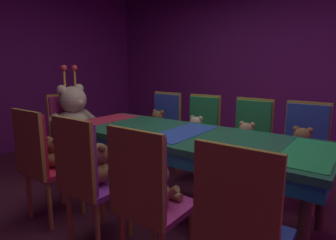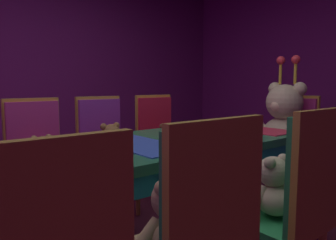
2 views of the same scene
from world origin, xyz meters
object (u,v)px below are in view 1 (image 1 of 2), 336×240
(teddy_left_3, at_px, (55,154))
(chair_right_1, at_px, (251,135))
(chair_right_0, at_px, (304,142))
(king_teddy_bear, at_px, (74,115))
(banquet_table, at_px, (183,142))
(teddy_left_2, at_px, (100,166))
(teddy_right_2, at_px, (195,130))
(teddy_right_0, at_px, (301,146))
(chair_right_2, at_px, (201,127))
(chair_right_3, at_px, (164,122))
(chair_left_2, at_px, (84,171))
(chair_left_3, at_px, (39,155))
(throne_chair, at_px, (67,125))
(chair_left_1, at_px, (144,191))
(teddy_right_3, at_px, (157,124))
(teddy_left_1, at_px, (159,186))
(chair_left_0, at_px, (240,221))
(teddy_right_1, at_px, (246,138))
(teddy_left_0, at_px, (250,210))

(teddy_left_3, distance_m, chair_right_1, 1.97)
(chair_right_0, xyz_separation_m, king_teddy_bear, (-0.87, 2.43, 0.14))
(banquet_table, distance_m, teddy_left_2, 0.79)
(teddy_left_3, bearing_deg, teddy_right_2, -20.64)
(teddy_right_0, distance_m, chair_right_2, 1.15)
(teddy_right_2, bearing_deg, chair_right_3, -103.31)
(chair_left_2, relative_size, chair_right_2, 1.00)
(chair_right_2, bearing_deg, chair_right_3, -88.64)
(teddy_left_3, bearing_deg, chair_left_2, -103.82)
(teddy_left_2, bearing_deg, teddy_right_2, 1.57)
(chair_left_3, xyz_separation_m, throne_chair, (0.88, 0.91, 0.00))
(chair_left_1, relative_size, teddy_left_2, 2.96)
(chair_right_1, distance_m, teddy_right_2, 0.63)
(chair_right_2, xyz_separation_m, teddy_right_3, (-0.16, 0.56, -0.00))
(teddy_left_1, height_order, teddy_left_2, teddy_left_2)
(teddy_left_2, xyz_separation_m, teddy_left_3, (-0.00, 0.59, -0.02))
(teddy_left_1, relative_size, chair_right_2, 0.29)
(chair_left_1, xyz_separation_m, chair_right_0, (1.75, -0.55, 0.00))
(banquet_table, bearing_deg, chair_left_0, -134.20)
(teddy_right_1, distance_m, chair_right_3, 1.18)
(teddy_right_1, bearing_deg, chair_left_1, -0.70)
(king_teddy_bear, bearing_deg, chair_right_2, 33.97)
(teddy_right_2, bearing_deg, teddy_right_1, 88.30)
(king_teddy_bear, bearing_deg, chair_left_0, -19.14)
(chair_left_3, bearing_deg, chair_left_0, -89.18)
(teddy_left_2, height_order, chair_right_3, chair_right_3)
(chair_left_2, xyz_separation_m, teddy_left_3, (0.15, 0.59, -0.02))
(chair_left_1, height_order, chair_left_2, same)
(king_teddy_bear, bearing_deg, chair_right_3, 49.37)
(teddy_left_1, relative_size, teddy_right_0, 0.87)
(chair_left_0, xyz_separation_m, teddy_left_2, (0.12, 1.14, -0.00))
(teddy_right_1, distance_m, king_teddy_bear, 2.04)
(chair_left_2, bearing_deg, teddy_right_3, 20.48)
(banquet_table, distance_m, throne_chair, 1.76)
(chair_left_0, distance_m, teddy_left_2, 1.15)
(teddy_left_0, relative_size, chair_right_3, 0.32)
(banquet_table, bearing_deg, teddy_right_3, 50.32)
(chair_left_0, height_order, teddy_right_3, chair_left_0)
(teddy_left_3, bearing_deg, teddy_right_3, 0.16)
(banquet_table, relative_size, teddy_left_1, 8.45)
(chair_left_2, distance_m, teddy_left_2, 0.15)
(teddy_left_0, height_order, teddy_right_2, teddy_left_0)
(chair_left_1, height_order, chair_right_0, same)
(teddy_left_2, relative_size, chair_right_2, 0.34)
(chair_left_2, bearing_deg, teddy_left_2, 0.00)
(teddy_left_2, relative_size, teddy_right_0, 1.01)
(chair_right_0, bearing_deg, chair_right_1, -87.99)
(chair_right_2, bearing_deg, teddy_left_0, 36.77)
(chair_right_1, relative_size, teddy_right_1, 3.09)
(teddy_left_1, bearing_deg, teddy_right_0, -20.59)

